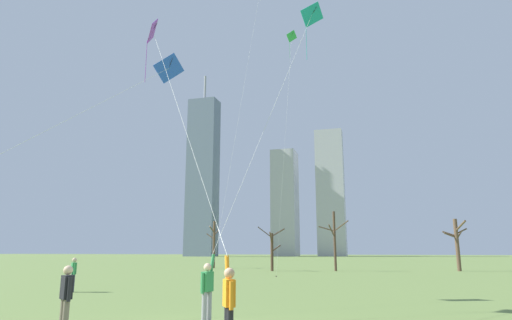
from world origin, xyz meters
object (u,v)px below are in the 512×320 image
Objects in this scene: bare_tree_center at (335,239)px; bare_tree_rightmost at (457,242)px; bystander_strolling_midfield at (73,273)px; kite_flyer_far_back_teal at (240,203)px; bare_tree_leftmost at (214,243)px; bare_tree_right_of_center at (272,249)px; kite_flyer_midfield_center_purple at (207,224)px; distant_kite_high_overhead_green at (291,51)px; bystander_watching_nearby at (66,297)px.

bare_tree_rightmost is (11.60, 3.04, -0.32)m from bare_tree_center.
bystander_strolling_midfield is 35.76m from bare_tree_rightmost.
kite_flyer_far_back_teal is 30.49m from bare_tree_center.
bare_tree_leftmost is 1.23× the size of bare_tree_right_of_center.
kite_flyer_midfield_center_purple is 3.71m from kite_flyer_far_back_teal.
distant_kite_high_overhead_green is (7.60, 17.51, 18.96)m from bystander_strolling_midfield.
kite_flyer_far_back_teal is at bearing -109.12° from bare_tree_rightmost.
kite_flyer_midfield_center_purple is at bearing -106.90° from bare_tree_rightmost.
kite_flyer_midfield_center_purple is 31.62m from distant_kite_high_overhead_green.
bystander_watching_nearby is 0.38× the size of bare_tree_right_of_center.
kite_flyer_midfield_center_purple reaches higher than bystander_strolling_midfield.
distant_kite_high_overhead_green reaches higher than kite_flyer_far_back_teal.
kite_flyer_midfield_center_purple is 40.08m from bare_tree_leftmost.
bare_tree_center is 1.35× the size of bare_tree_right_of_center.
bare_tree_rightmost is 25.64m from bare_tree_leftmost.
kite_flyer_far_back_teal is 8.50× the size of bystander_watching_nearby.
kite_flyer_midfield_center_purple reaches higher than bystander_watching_nearby.
bystander_watching_nearby is (-3.28, -0.59, -1.69)m from kite_flyer_midfield_center_purple.
kite_flyer_far_back_teal is 36.63m from bare_tree_leftmost.
bare_tree_right_of_center is at bearing -165.29° from bare_tree_rightmost.
bare_tree_rightmost is at bearing -0.68° from bare_tree_leftmost.
kite_flyer_far_back_teal is 8.50× the size of bystander_strolling_midfield.
bare_tree_rightmost is at bearing 73.10° from kite_flyer_midfield_center_purple.
bystander_watching_nearby is 0.32× the size of bare_tree_rightmost.
bare_tree_center reaches higher than bare_tree_leftmost.
bare_tree_rightmost is at bearing 14.71° from bare_tree_right_of_center.
bare_tree_leftmost reaches higher than bare_tree_right_of_center.
bare_tree_center is 1.15× the size of bare_tree_rightmost.
bare_tree_right_of_center is (-6.26, 32.51, -0.44)m from kite_flyer_midfield_center_purple.
bystander_strolling_midfield is at bearing 152.80° from kite_flyer_far_back_teal.
bare_tree_leftmost is at bearing 97.67° from bystander_strolling_midfield.
distant_kite_high_overhead_green is at bearing 66.53° from bystander_strolling_midfield.
kite_flyer_midfield_center_purple is 1.87× the size of bare_tree_center.
bystander_strolling_midfield is (-10.51, 8.81, -1.69)m from kite_flyer_midfield_center_purple.
bystander_strolling_midfield is 24.11m from bare_tree_right_of_center.
bare_tree_center is 14.44m from bare_tree_leftmost.
bare_tree_rightmost reaches higher than bystander_strolling_midfield.
bystander_strolling_midfield is 0.32× the size of bare_tree_rightmost.
bare_tree_rightmost reaches higher than bystander_watching_nearby.
bare_tree_leftmost is at bearing 106.26° from bystander_watching_nearby.
kite_flyer_midfield_center_purple is at bearing -84.54° from kite_flyer_far_back_teal.
bare_tree_right_of_center is (-5.92, 28.92, -1.31)m from kite_flyer_far_back_teal.
bystander_strolling_midfield is at bearing -127.59° from bare_tree_rightmost.
bare_tree_center is (0.02, 30.48, -0.36)m from kite_flyer_far_back_teal.
bare_tree_rightmost is 0.95× the size of bare_tree_leftmost.
kite_flyer_midfield_center_purple is at bearing -39.99° from bystander_strolling_midfield.
bare_tree_leftmost is (-3.85, 28.61, 1.90)m from bystander_strolling_midfield.
bystander_strolling_midfield is at bearing -113.47° from distant_kite_high_overhead_green.
bare_tree_leftmost is (-11.46, 11.10, -17.06)m from distant_kite_high_overhead_green.
bystander_strolling_midfield is at bearing -100.16° from bare_tree_right_of_center.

